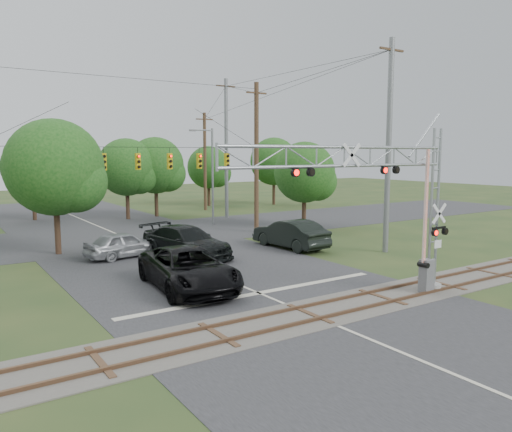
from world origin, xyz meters
TOP-DOWN VIEW (x-y plane):
  - ground at (0.00, 0.00)m, footprint 160.00×160.00m
  - road_main at (0.00, 10.00)m, footprint 14.00×90.00m
  - road_cross at (0.00, 24.00)m, footprint 90.00×12.00m
  - railroad_track at (0.00, 2.00)m, footprint 90.00×3.20m
  - crossing_gantry at (3.48, 1.64)m, footprint 11.51×0.92m
  - traffic_signal_span at (0.88, 20.00)m, footprint 19.34×0.36m
  - pickup_black at (-2.24, 7.90)m, footprint 3.79×7.06m
  - car_dark at (0.73, 14.32)m, footprint 4.16×6.85m
  - sedan_silver at (-2.38, 16.37)m, footprint 4.82×2.61m
  - suv_dark at (7.69, 13.27)m, footprint 2.35×5.80m
  - streetlight at (8.46, 25.48)m, footprint 2.20×0.23m
  - utility_poles at (3.59, 21.88)m, footprint 26.03×27.26m
  - treeline at (-3.92, 33.24)m, footprint 55.23×25.55m

SIDE VIEW (x-z plane):
  - ground at x=0.00m, z-range 0.00..0.00m
  - road_main at x=0.00m, z-range 0.00..0.02m
  - road_cross at x=0.00m, z-range 0.00..0.02m
  - railroad_track at x=0.00m, z-range -0.05..0.11m
  - sedan_silver at x=-2.38m, z-range 0.00..1.55m
  - car_dark at x=0.73m, z-range 0.00..1.86m
  - suv_dark at x=7.69m, z-range 0.00..1.87m
  - pickup_black at x=-2.24m, z-range 0.00..1.88m
  - crossing_gantry at x=3.48m, z-range 0.90..8.12m
  - streetlight at x=8.46m, z-range 0.49..8.74m
  - treeline at x=-3.92m, z-range 0.70..9.98m
  - traffic_signal_span at x=0.88m, z-range -0.03..11.47m
  - utility_poles at x=3.59m, z-range -0.48..12.53m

